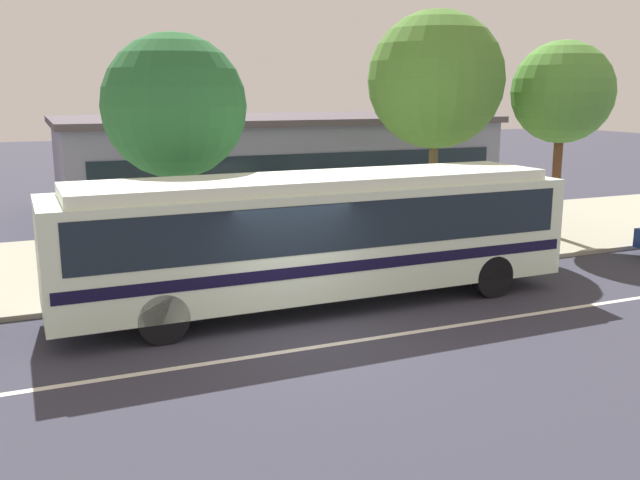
# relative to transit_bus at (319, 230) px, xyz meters

# --- Properties ---
(ground_plane) EXTENTS (120.00, 120.00, 0.00)m
(ground_plane) POSITION_rel_transit_bus_xyz_m (-1.08, -1.71, -1.71)
(ground_plane) COLOR #343441
(sidewalk_slab) EXTENTS (60.00, 8.00, 0.12)m
(sidewalk_slab) POSITION_rel_transit_bus_xyz_m (-1.08, 5.35, -1.65)
(sidewalk_slab) COLOR #A19D88
(sidewalk_slab) RESTS_ON ground_plane
(lane_stripe_center) EXTENTS (56.00, 0.16, 0.01)m
(lane_stripe_center) POSITION_rel_transit_bus_xyz_m (-1.08, -2.51, -1.70)
(lane_stripe_center) COLOR silver
(lane_stripe_center) RESTS_ON ground_plane
(transit_bus) EXTENTS (11.68, 2.74, 2.94)m
(transit_bus) POSITION_rel_transit_bus_xyz_m (0.00, 0.00, 0.00)
(transit_bus) COLOR silver
(transit_bus) RESTS_ON ground_plane
(pedestrian_waiting_near_sign) EXTENTS (0.42, 0.42, 1.77)m
(pedestrian_waiting_near_sign) POSITION_rel_transit_bus_xyz_m (-3.94, 2.63, -0.55)
(pedestrian_waiting_near_sign) COLOR #27273C
(pedestrian_waiting_near_sign) RESTS_ON sidewalk_slab
(pedestrian_walking_along_curb) EXTENTS (0.44, 0.44, 1.71)m
(pedestrian_walking_along_curb) POSITION_rel_transit_bus_xyz_m (-2.63, 2.19, -0.59)
(pedestrian_walking_along_curb) COLOR #76605E
(pedestrian_walking_along_curb) RESTS_ON sidewalk_slab
(pedestrian_standing_by_tree) EXTENTS (0.36, 0.36, 1.74)m
(pedestrian_standing_by_tree) POSITION_rel_transit_bus_xyz_m (3.24, 2.24, -0.57)
(pedestrian_standing_by_tree) COLOR #35372D
(pedestrian_standing_by_tree) RESTS_ON sidewalk_slab
(bus_stop_sign) EXTENTS (0.08, 0.44, 2.36)m
(bus_stop_sign) POSITION_rel_transit_bus_xyz_m (4.25, 1.95, -0.07)
(bus_stop_sign) COLOR gray
(bus_stop_sign) RESTS_ON sidewalk_slab
(street_tree_near_stop) EXTENTS (3.59, 3.59, 6.05)m
(street_tree_near_stop) POSITION_rel_transit_bus_xyz_m (-2.38, 3.60, 2.65)
(street_tree_near_stop) COLOR brown
(street_tree_near_stop) RESTS_ON sidewalk_slab
(street_tree_mid_block) EXTENTS (4.17, 4.17, 7.04)m
(street_tree_mid_block) POSITION_rel_transit_bus_xyz_m (5.83, 4.64, 3.35)
(street_tree_mid_block) COLOR brown
(street_tree_mid_block) RESTS_ON sidewalk_slab
(street_tree_far_end) EXTENTS (3.17, 3.17, 6.17)m
(street_tree_far_end) POSITION_rel_transit_bus_xyz_m (9.69, 3.45, 2.97)
(street_tree_far_end) COLOR brown
(street_tree_far_end) RESTS_ON sidewalk_slab
(station_building) EXTENTS (16.89, 8.31, 3.75)m
(station_building) POSITION_rel_transit_bus_xyz_m (3.42, 12.94, 0.18)
(station_building) COLOR slate
(station_building) RESTS_ON ground_plane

